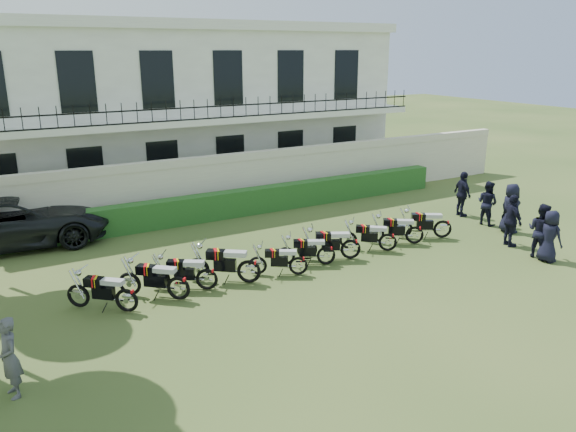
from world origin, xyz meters
The scene contains 22 objects.
ground centered at (0.00, 0.00, 0.00)m, with size 100.00×100.00×0.00m, color #314A1D.
perimeter_wall centered at (0.00, 8.00, 1.17)m, with size 30.00×0.35×2.30m.
hedge centered at (1.00, 7.20, 0.50)m, with size 18.00×0.60×1.00m, color #244A1A.
building centered at (0.00, 13.96, 3.71)m, with size 20.40×9.60×7.40m.
motorcycle_0 centered at (-5.42, 0.87, 0.48)m, with size 1.50×1.34×1.05m.
motorcycle_1 centered at (-4.08, 0.90, 0.50)m, with size 1.55×1.42×1.09m.
motorcycle_2 centered at (-3.21, 1.13, 0.48)m, with size 1.65×1.08×1.03m.
motorcycle_3 centered at (-2.03, 0.98, 0.53)m, with size 1.77×1.33×1.15m.
motorcycle_4 centered at (-0.54, 0.81, 0.43)m, with size 1.51×0.96×0.94m.
motorcycle_5 centered at (0.60, 1.09, 0.45)m, with size 1.60×0.94×0.97m.
motorcycle_6 centered at (1.51, 1.10, 0.50)m, with size 1.79×1.02×1.07m.
motorcycle_7 centered at (2.95, 1.09, 0.46)m, with size 1.47×1.25×1.01m.
motorcycle_8 centered at (4.18, 1.19, 0.48)m, with size 1.61×1.16×1.03m.
motorcycle_9 centered at (5.43, 1.18, 0.49)m, with size 1.71×1.11×1.07m.
suv centered at (-7.35, 7.62, 0.83)m, with size 2.75×5.97×1.66m, color black.
inspector centered at (-8.15, -1.53, 0.79)m, with size 0.58×0.38×1.58m, color #545459.
officer_0 centered at (6.67, -1.99, 0.81)m, with size 0.79×0.51×1.62m, color black.
officer_1 centered at (6.73, -1.63, 0.87)m, with size 0.84×0.66×1.73m, color black.
officer_2 centered at (6.80, -0.48, 0.87)m, with size 1.02×0.43×1.74m, color black.
officer_3 centered at (7.97, 0.52, 0.88)m, with size 0.86×0.56×1.77m, color black.
officer_4 centered at (8.01, 1.58, 0.82)m, with size 0.80×0.62×1.64m, color black.
officer_5 centered at (8.02, 2.81, 0.88)m, with size 1.03×0.43×1.76m, color black.
Camera 1 is at (-8.24, -12.04, 6.26)m, focal length 35.00 mm.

